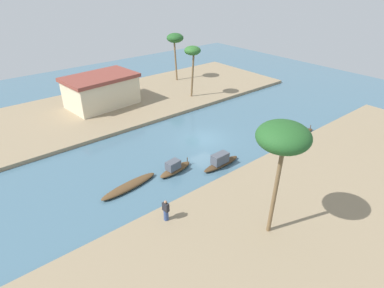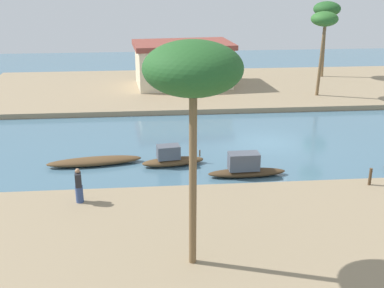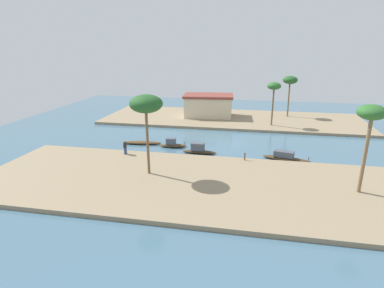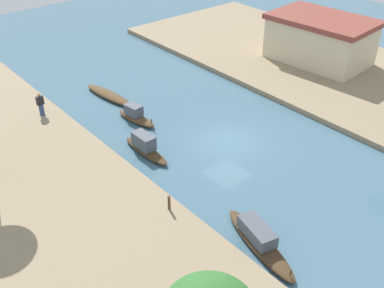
{
  "view_description": "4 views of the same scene",
  "coord_description": "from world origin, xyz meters",
  "px_view_note": "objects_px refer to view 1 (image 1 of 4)",
  "views": [
    {
      "loc": [
        -19.3,
        -21.47,
        15.0
      ],
      "look_at": [
        -2.24,
        -0.76,
        0.5
      ],
      "focal_mm": 30.12,
      "sensor_mm": 36.0,
      "label": 1
    },
    {
      "loc": [
        -7.01,
        -26.82,
        9.88
      ],
      "look_at": [
        -4.74,
        -1.61,
        0.68
      ],
      "focal_mm": 45.2,
      "sensor_mm": 36.0,
      "label": 2
    },
    {
      "loc": [
        4.17,
        -40.77,
        12.31
      ],
      "look_at": [
        -3.32,
        -3.67,
        0.78
      ],
      "focal_mm": 30.98,
      "sensor_mm": 36.0,
      "label": 3
    },
    {
      "loc": [
        17.68,
        -17.85,
        15.82
      ],
      "look_at": [
        -0.53,
        -2.56,
        0.63
      ],
      "focal_mm": 44.11,
      "sensor_mm": 36.0,
      "label": 4
    }
  ],
  "objects_px": {
    "riverside_building": "(101,90)",
    "mooring_post": "(282,149)",
    "person_on_near_bank": "(166,211)",
    "sampan_near_left_bank": "(221,161)",
    "palm_tree_right_tall": "(193,52)",
    "sampan_foreground": "(175,168)",
    "sampan_downstream_large": "(129,186)",
    "sampan_open_hull": "(293,132)",
    "palm_tree_left_near": "(283,138)",
    "palm_tree_right_short": "(175,39)"
  },
  "relations": [
    {
      "from": "palm_tree_right_tall",
      "to": "riverside_building",
      "type": "bearing_deg",
      "value": 155.63
    },
    {
      "from": "sampan_near_left_bank",
      "to": "sampan_foreground",
      "type": "height_order",
      "value": "sampan_near_left_bank"
    },
    {
      "from": "sampan_open_hull",
      "to": "mooring_post",
      "type": "height_order",
      "value": "mooring_post"
    },
    {
      "from": "sampan_near_left_bank",
      "to": "riverside_building",
      "type": "height_order",
      "value": "riverside_building"
    },
    {
      "from": "palm_tree_right_short",
      "to": "palm_tree_left_near",
      "type": "bearing_deg",
      "value": -116.65
    },
    {
      "from": "person_on_near_bank",
      "to": "riverside_building",
      "type": "bearing_deg",
      "value": -22.31
    },
    {
      "from": "sampan_foreground",
      "to": "sampan_downstream_large",
      "type": "height_order",
      "value": "sampan_foreground"
    },
    {
      "from": "mooring_post",
      "to": "palm_tree_right_short",
      "type": "height_order",
      "value": "palm_tree_right_short"
    },
    {
      "from": "palm_tree_right_short",
      "to": "sampan_foreground",
      "type": "bearing_deg",
      "value": -127.26
    },
    {
      "from": "mooring_post",
      "to": "palm_tree_right_tall",
      "type": "bearing_deg",
      "value": 79.05
    },
    {
      "from": "sampan_open_hull",
      "to": "mooring_post",
      "type": "relative_size",
      "value": 6.44
    },
    {
      "from": "sampan_foreground",
      "to": "mooring_post",
      "type": "relative_size",
      "value": 4.14
    },
    {
      "from": "sampan_downstream_large",
      "to": "person_on_near_bank",
      "type": "distance_m",
      "value": 5.22
    },
    {
      "from": "palm_tree_right_short",
      "to": "sampan_near_left_bank",
      "type": "bearing_deg",
      "value": -117.92
    },
    {
      "from": "sampan_foreground",
      "to": "person_on_near_bank",
      "type": "distance_m",
      "value": 6.35
    },
    {
      "from": "sampan_foreground",
      "to": "sampan_downstream_large",
      "type": "relative_size",
      "value": 0.67
    },
    {
      "from": "sampan_near_left_bank",
      "to": "person_on_near_bank",
      "type": "distance_m",
      "value": 8.39
    },
    {
      "from": "person_on_near_bank",
      "to": "sampan_near_left_bank",
      "type": "bearing_deg",
      "value": -76.37
    },
    {
      "from": "sampan_foreground",
      "to": "mooring_post",
      "type": "distance_m",
      "value": 9.95
    },
    {
      "from": "sampan_open_hull",
      "to": "person_on_near_bank",
      "type": "xyz_separation_m",
      "value": [
        -17.59,
        -2.46,
        0.73
      ]
    },
    {
      "from": "sampan_downstream_large",
      "to": "mooring_post",
      "type": "relative_size",
      "value": 6.15
    },
    {
      "from": "person_on_near_bank",
      "to": "mooring_post",
      "type": "distance_m",
      "value": 13.26
    },
    {
      "from": "mooring_post",
      "to": "palm_tree_right_short",
      "type": "xyz_separation_m",
      "value": [
        6.05,
        23.97,
        5.56
      ]
    },
    {
      "from": "sampan_near_left_bank",
      "to": "sampan_open_hull",
      "type": "relative_size",
      "value": 0.75
    },
    {
      "from": "sampan_near_left_bank",
      "to": "person_on_near_bank",
      "type": "relative_size",
      "value": 2.54
    },
    {
      "from": "sampan_foreground",
      "to": "sampan_open_hull",
      "type": "relative_size",
      "value": 0.64
    },
    {
      "from": "sampan_foreground",
      "to": "palm_tree_left_near",
      "type": "height_order",
      "value": "palm_tree_left_near"
    },
    {
      "from": "palm_tree_left_near",
      "to": "sampan_open_hull",
      "type": "bearing_deg",
      "value": 29.7
    },
    {
      "from": "sampan_near_left_bank",
      "to": "riverside_building",
      "type": "xyz_separation_m",
      "value": [
        -1.78,
        18.98,
        1.77
      ]
    },
    {
      "from": "sampan_near_left_bank",
      "to": "palm_tree_right_short",
      "type": "distance_m",
      "value": 25.18
    },
    {
      "from": "sampan_near_left_bank",
      "to": "palm_tree_left_near",
      "type": "height_order",
      "value": "palm_tree_left_near"
    },
    {
      "from": "sampan_open_hull",
      "to": "person_on_near_bank",
      "type": "height_order",
      "value": "person_on_near_bank"
    },
    {
      "from": "palm_tree_left_near",
      "to": "palm_tree_right_tall",
      "type": "distance_m",
      "value": 25.29
    },
    {
      "from": "sampan_open_hull",
      "to": "riverside_building",
      "type": "bearing_deg",
      "value": 134.09
    },
    {
      "from": "person_on_near_bank",
      "to": "mooring_post",
      "type": "bearing_deg",
      "value": -94.33
    },
    {
      "from": "sampan_downstream_large",
      "to": "palm_tree_right_tall",
      "type": "relative_size",
      "value": 0.78
    },
    {
      "from": "palm_tree_left_near",
      "to": "sampan_foreground",
      "type": "bearing_deg",
      "value": 91.42
    },
    {
      "from": "sampan_downstream_large",
      "to": "palm_tree_left_near",
      "type": "bearing_deg",
      "value": -73.45
    },
    {
      "from": "sampan_open_hull",
      "to": "mooring_post",
      "type": "distance_m",
      "value": 4.75
    },
    {
      "from": "sampan_foreground",
      "to": "palm_tree_right_tall",
      "type": "xyz_separation_m",
      "value": [
        12.26,
        12.48,
        5.72
      ]
    },
    {
      "from": "palm_tree_right_tall",
      "to": "palm_tree_right_short",
      "type": "distance_m",
      "value": 7.9
    },
    {
      "from": "palm_tree_right_short",
      "to": "riverside_building",
      "type": "relative_size",
      "value": 0.78
    },
    {
      "from": "riverside_building",
      "to": "palm_tree_left_near",
      "type": "bearing_deg",
      "value": -98.67
    },
    {
      "from": "sampan_near_left_bank",
      "to": "riverside_building",
      "type": "bearing_deg",
      "value": 94.26
    },
    {
      "from": "sampan_foreground",
      "to": "palm_tree_left_near",
      "type": "relative_size",
      "value": 0.45
    },
    {
      "from": "riverside_building",
      "to": "mooring_post",
      "type": "bearing_deg",
      "value": -76.6
    },
    {
      "from": "sampan_near_left_bank",
      "to": "palm_tree_left_near",
      "type": "bearing_deg",
      "value": -114.14
    },
    {
      "from": "sampan_near_left_bank",
      "to": "palm_tree_right_tall",
      "type": "xyz_separation_m",
      "value": [
        8.62,
        14.26,
        5.65
      ]
    },
    {
      "from": "palm_tree_left_near",
      "to": "sampan_downstream_large",
      "type": "bearing_deg",
      "value": 113.11
    },
    {
      "from": "sampan_near_left_bank",
      "to": "sampan_downstream_large",
      "type": "distance_m",
      "value": 8.05
    }
  ]
}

